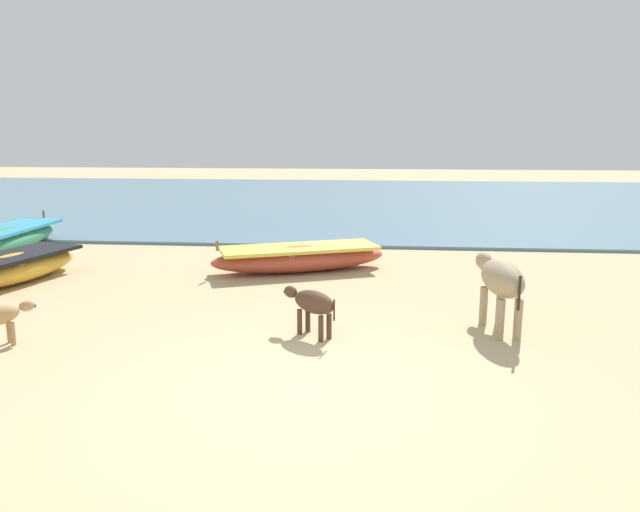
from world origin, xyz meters
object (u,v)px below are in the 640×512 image
at_px(fishing_boat_3, 12,267).
at_px(cow_adult_dun, 501,280).
at_px(fishing_boat_1, 1,240).
at_px(fishing_boat_2, 299,258).
at_px(calf_near_dark, 312,303).

bearing_deg(fishing_boat_3, cow_adult_dun, 91.07).
xyz_separation_m(fishing_boat_1, fishing_boat_2, (7.30, -1.19, -0.02)).
relative_size(fishing_boat_1, calf_near_dark, 4.75).
xyz_separation_m(fishing_boat_3, cow_adult_dun, (8.74, -2.04, 0.46)).
distance_m(fishing_boat_2, calf_near_dark, 4.05).
bearing_deg(calf_near_dark, fishing_boat_3, 17.35).
distance_m(fishing_boat_1, calf_near_dark, 9.52).
relative_size(fishing_boat_1, fishing_boat_3, 1.34).
relative_size(fishing_boat_1, fishing_boat_2, 1.12).
distance_m(fishing_boat_2, fishing_boat_3, 5.57).
height_order(fishing_boat_1, cow_adult_dun, cow_adult_dun).
xyz_separation_m(fishing_boat_1, fishing_boat_3, (1.93, -2.65, -0.02)).
relative_size(fishing_boat_3, cow_adult_dun, 1.97).
bearing_deg(fishing_boat_2, fishing_boat_3, -6.23).
height_order(fishing_boat_2, fishing_boat_3, fishing_boat_3).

